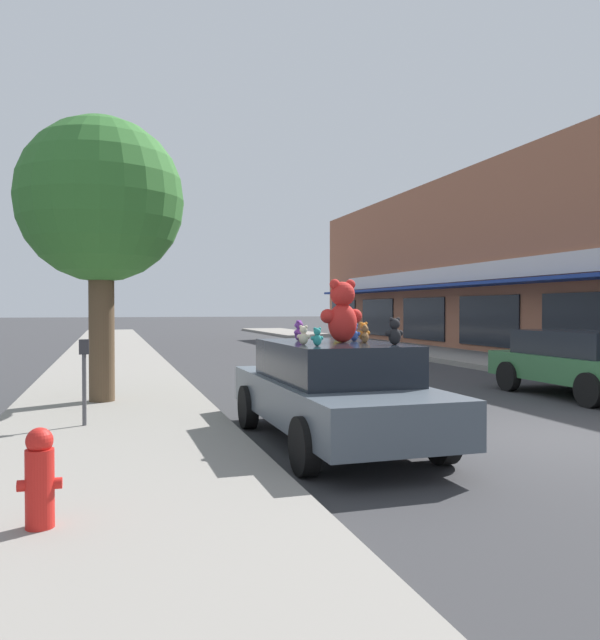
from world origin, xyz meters
name	(u,v)px	position (x,y,z in m)	size (l,w,h in m)	color
ground_plane	(561,438)	(0.00, 0.00, 0.00)	(260.00, 260.00, 0.00)	#333335
sidewalk_near	(114,464)	(-6.25, 0.00, 0.08)	(3.47, 90.00, 0.17)	gray
plush_art_car	(332,389)	(-3.33, 0.62, 0.76)	(1.98, 4.74, 1.42)	#4C5660
teddy_bear_giant	(342,312)	(-3.21, 0.54, 1.84)	(0.66, 0.42, 0.88)	red
teddy_bear_yellow	(338,329)	(-2.88, 1.60, 1.57)	(0.20, 0.22, 0.31)	yellow
teddy_bear_purple	(299,331)	(-3.66, 1.14, 1.57)	(0.20, 0.21, 0.30)	purple
teddy_bear_cream	(303,335)	(-3.89, 0.18, 1.54)	(0.19, 0.15, 0.25)	beige
teddy_bear_black	(395,332)	(-2.75, -0.16, 1.59)	(0.26, 0.17, 0.36)	black
teddy_bear_orange	(363,332)	(-2.73, 0.93, 1.55)	(0.21, 0.14, 0.27)	orange
teddy_bear_teal	(317,337)	(-3.80, -0.12, 1.54)	(0.17, 0.11, 0.24)	teal
teddy_bear_blue	(354,332)	(-2.91, 0.86, 1.55)	(0.19, 0.13, 0.26)	blue
teddy_bear_brown	(365,334)	(-2.97, 0.32, 1.54)	(0.15, 0.18, 0.25)	olive
parked_car_far_center	(581,361)	(3.33, 3.42, 0.78)	(1.99, 4.08, 1.41)	#336B3D
street_tree	(101,202)	(-6.44, 4.61, 3.86)	(3.05, 3.05, 5.26)	brown
fire_hydrant	(40,478)	(-6.83, -2.28, 0.56)	(0.33, 0.22, 0.79)	red
parking_meter	(84,371)	(-6.66, 2.14, 0.98)	(0.14, 0.10, 1.27)	#4C4C51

